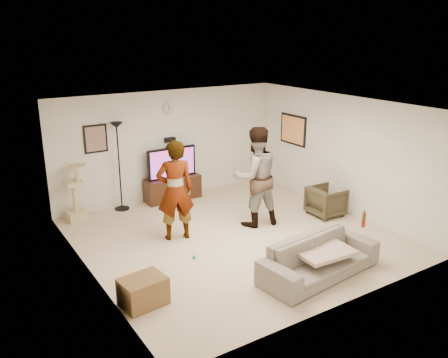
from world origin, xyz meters
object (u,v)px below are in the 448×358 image
tv (172,163)px  armchair (326,201)px  cat_tree (74,193)px  person_left (175,190)px  side_table (143,291)px  floor_lamp (119,167)px  person_right (255,177)px  tv_stand (173,188)px  sofa (320,258)px  beer_bottle (364,220)px

tv → armchair: size_ratio=1.72×
cat_tree → armchair: size_ratio=1.73×
person_left → side_table: size_ratio=3.05×
floor_lamp → armchair: size_ratio=2.83×
person_right → side_table: 3.53m
tv_stand → sofa: size_ratio=0.62×
tv → floor_lamp: floor_lamp is taller
tv → floor_lamp: (-1.23, 0.04, 0.08)m
person_right → sofa: bearing=90.5°
cat_tree → person_right: person_right is taller
tv → floor_lamp: size_ratio=0.61×
tv → floor_lamp: 1.23m
person_left → person_right: bearing=-173.1°
sofa → armchair: bearing=37.4°
person_right → beer_bottle: person_right is taller
tv → beer_bottle: tv is taller
tv → person_right: person_right is taller
person_right → armchair: (1.57, -0.43, -0.69)m
sofa → beer_bottle: beer_bottle is taller
tv → sofa: bearing=-85.0°
floor_lamp → person_left: size_ratio=1.02×
floor_lamp → sofa: 4.82m
person_left → floor_lamp: bearing=-65.2°
tv → tv_stand: bearing=0.0°
floor_lamp → beer_bottle: (2.58, -4.49, -0.23)m
cat_tree → person_left: 2.36m
person_right → side_table: bearing=35.9°
tv_stand → armchair: armchair is taller
beer_bottle → armchair: bearing=62.2°
cat_tree → person_left: bearing=-54.7°
person_left → armchair: (3.21, -0.67, -0.64)m
floor_lamp → person_right: size_ratio=0.96×
tv → person_left: person_left is taller
floor_lamp → person_left: bearing=-80.6°
tv → armchair: bearing=-48.6°
tv_stand → floor_lamp: bearing=177.9°
tv_stand → person_left: (-0.90, -1.95, 0.68)m
armchair → side_table: armchair is taller
sofa → tv_stand: bearing=88.9°
person_right → side_table: size_ratio=3.22×
tv → person_right: 2.32m
sofa → beer_bottle: (0.96, 0.00, 0.43)m
tv → beer_bottle: bearing=-73.1°
sofa → person_left: bearing=111.1°
cat_tree → beer_bottle: (3.60, -4.40, 0.14)m
tv → armchair: (2.32, -2.62, -0.58)m
person_left → beer_bottle: person_left is taller
tv_stand → cat_tree: size_ratio=1.10×
beer_bottle → side_table: (-3.68, 0.72, -0.53)m
armchair → floor_lamp: bearing=54.8°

